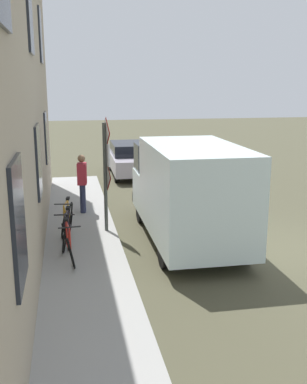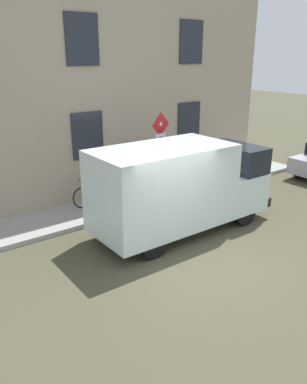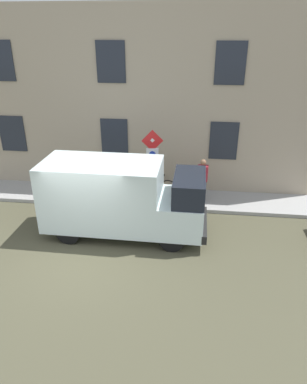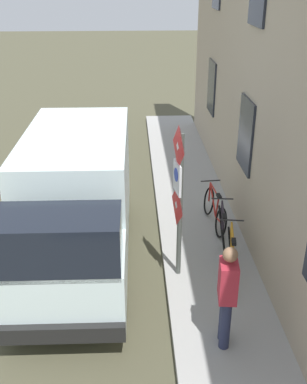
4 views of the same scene
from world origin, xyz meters
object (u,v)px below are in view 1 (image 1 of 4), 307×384
Objects in this scene: sign_post_stacked at (107,163)px; parked_hatchback at (131,158)px; bicycle_red at (68,243)px; bicycle_black at (68,230)px; delivery_van at (187,189)px; bicycle_orange at (67,218)px; pedestrian at (82,181)px.

parked_hatchback is at bearing -102.59° from sign_post_stacked.
bicycle_black is at bearing 174.68° from bicycle_red.
sign_post_stacked is 2.15m from delivery_van.
bicycle_black is at bearing 8.53° from bicycle_orange.
delivery_van is 3.06m from bicycle_black.
bicycle_red is at bearing 60.73° from sign_post_stacked.
bicycle_black is (1.04, 0.92, -1.41)m from sign_post_stacked.
pedestrian reaches higher than bicycle_red.
delivery_van is at bearing 139.08° from pedestrian.
pedestrian is (-0.47, -3.72, 0.56)m from bicycle_red.
bicycle_red is at bearing 8.57° from bicycle_orange.
bicycle_orange is 1.00× the size of bicycle_red.
bicycle_red is (-0.00, 0.94, 0.00)m from bicycle_black.
bicycle_orange is at bearing -0.76° from sign_post_stacked.
delivery_van is 3.11× the size of pedestrian.
pedestrian is at bearing 177.15° from bicycle_black.
sign_post_stacked is 0.53× the size of delivery_van.
delivery_van is at bearing 99.16° from bicycle_black.
bicycle_orange is at bearing 81.86° from pedestrian.
delivery_van reaches higher than bicycle_red.
parked_hatchback is 2.35× the size of bicycle_orange.
delivery_van is 3.13× the size of bicycle_orange.
sign_post_stacked is 2.56m from bicycle_red.
bicycle_orange is at bearing -18.80° from parked_hatchback.
sign_post_stacked is 1.64× the size of bicycle_red.
bicycle_black is at bearing 41.49° from sign_post_stacked.
sign_post_stacked is 1.65× the size of bicycle_orange.
bicycle_orange is 0.94m from bicycle_black.
delivery_van is at bearing 157.10° from sign_post_stacked.
bicycle_black is at bearing 86.59° from pedestrian.
sign_post_stacked is 1.64× the size of bicycle_black.
pedestrian reaches higher than bicycle_black.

